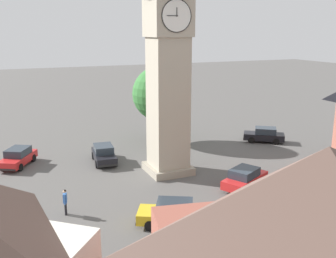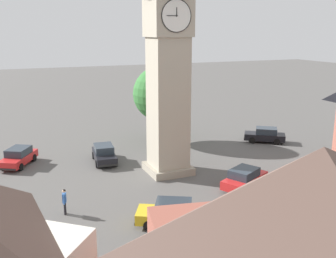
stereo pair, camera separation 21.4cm
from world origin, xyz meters
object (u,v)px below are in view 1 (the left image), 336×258
object	(u,v)px
clock_tower	(168,28)
tree	(160,94)
car_silver_kerb	(18,157)
pedestrian	(65,200)
car_blue_kerb	(173,213)
car_white_side	(104,154)
car_red_corner	(245,178)
car_black_far	(264,135)

from	to	relation	value
clock_tower	tree	bearing A→B (deg)	-108.02
car_silver_kerb	pedestrian	world-z (taller)	pedestrian
car_blue_kerb	tree	size ratio (longest dim) A/B	0.56
clock_tower	car_white_side	bearing A→B (deg)	-46.55
car_blue_kerb	car_silver_kerb	distance (m)	16.93
car_blue_kerb	clock_tower	bearing A→B (deg)	-111.66
clock_tower	pedestrian	distance (m)	14.53
car_silver_kerb	pedestrian	xyz separation A→B (m)	(-2.23, 11.04, 0.25)
clock_tower	car_blue_kerb	xyz separation A→B (m)	(3.36, 8.47, -10.72)
pedestrian	tree	distance (m)	18.15
car_red_corner	car_white_side	distance (m)	12.72
car_silver_kerb	tree	xyz separation A→B (m)	(-14.04, -2.12, 4.31)
clock_tower	car_white_side	world-z (taller)	clock_tower
car_white_side	car_silver_kerb	bearing A→B (deg)	-16.38
car_silver_kerb	pedestrian	size ratio (longest dim) A/B	2.61
clock_tower	car_white_side	xyz separation A→B (m)	(4.23, -4.46, -10.72)
car_silver_kerb	car_black_far	world-z (taller)	same
car_blue_kerb	car_white_side	size ratio (longest dim) A/B	1.04
car_red_corner	car_white_side	size ratio (longest dim) A/B	1.04
car_silver_kerb	tree	distance (m)	14.84
car_black_far	tree	world-z (taller)	tree
clock_tower	pedestrian	xyz separation A→B (m)	(9.00, 4.52, -10.48)
pedestrian	car_blue_kerb	bearing A→B (deg)	145.01
car_black_far	car_silver_kerb	bearing A→B (deg)	-5.49
car_silver_kerb	car_white_side	distance (m)	7.29
car_blue_kerb	tree	bearing A→B (deg)	-109.85
car_blue_kerb	tree	xyz separation A→B (m)	(-6.17, -17.11, 4.31)
car_red_corner	car_white_side	world-z (taller)	same
car_blue_kerb	pedestrian	world-z (taller)	pedestrian
tree	car_red_corner	bearing A→B (deg)	94.23
car_red_corner	tree	bearing A→B (deg)	-85.77
clock_tower	car_silver_kerb	world-z (taller)	clock_tower
car_white_side	pedestrian	world-z (taller)	pedestrian
tree	car_black_far	bearing A→B (deg)	156.04
car_red_corner	car_white_side	xyz separation A→B (m)	(8.08, -9.82, 0.00)
clock_tower	car_silver_kerb	size ratio (longest dim) A/B	4.45
clock_tower	car_white_side	size ratio (longest dim) A/B	4.60
car_blue_kerb	car_white_side	distance (m)	12.96
car_blue_kerb	car_red_corner	world-z (taller)	same
clock_tower	car_silver_kerb	xyz separation A→B (m)	(11.23, -6.52, -10.72)
car_blue_kerb	car_red_corner	size ratio (longest dim) A/B	1.00
car_white_side	car_black_far	xyz separation A→B (m)	(-17.01, 0.25, 0.00)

